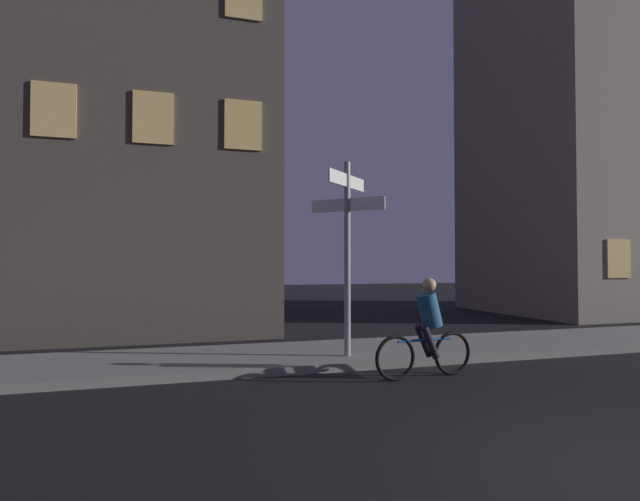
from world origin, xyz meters
The scene contains 6 objects.
ground_plane centered at (0.00, 0.00, 0.00)m, with size 80.00×80.00×0.00m, color black.
sidewalk_kerb centered at (0.00, 6.21, 0.07)m, with size 40.00×2.66×0.14m, color gray.
signpost centered at (-0.55, 5.58, 2.30)m, with size 1.09×1.09×3.60m.
cyclist centered at (0.28, 4.09, 0.75)m, with size 1.82×0.37×1.61m.
building_left_block centered at (-5.09, 13.90, 7.89)m, with size 8.25×10.01×15.77m.
building_right_block centered at (12.73, 12.43, 10.07)m, with size 9.23×6.82×20.14m.
Camera 1 is at (-3.81, -3.31, 1.84)m, focal length 28.60 mm.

